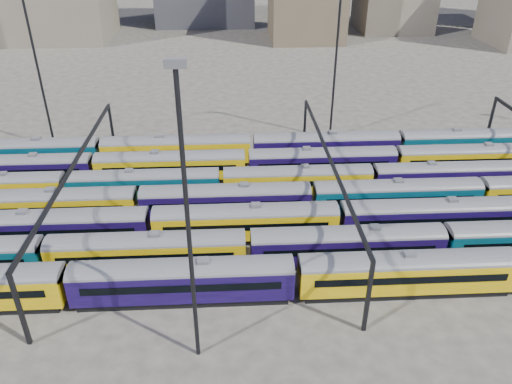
{
  "coord_description": "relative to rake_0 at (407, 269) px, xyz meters",
  "views": [
    {
      "loc": [
        -1.68,
        -52.89,
        33.61
      ],
      "look_at": [
        1.26,
        0.78,
        3.0
      ],
      "focal_mm": 35.0,
      "sensor_mm": 36.0,
      "label": 1
    }
  ],
  "objects": [
    {
      "name": "rake_0",
      "position": [
        0.0,
        0.0,
        0.0
      ],
      "size": [
        109.09,
        3.19,
        5.39
      ],
      "color": "black",
      "rests_on": "ground"
    },
    {
      "name": "rake_5",
      "position": [
        -36.07,
        25.0,
        -0.09
      ],
      "size": [
        127.09,
        3.1,
        5.22
      ],
      "color": "black",
      "rests_on": "ground"
    },
    {
      "name": "rake_1",
      "position": [
        -4.87,
        5.0,
        -0.11
      ],
      "size": [
        147.38,
        3.08,
        5.19
      ],
      "color": "black",
      "rests_on": "ground"
    },
    {
      "name": "ground",
      "position": [
        -15.26,
        15.0,
        -2.83
      ],
      "size": [
        500.0,
        500.0,
        0.0
      ],
      "primitive_type": "plane",
      "color": "#423C37",
      "rests_on": "ground"
    },
    {
      "name": "rake_2",
      "position": [
        -15.5,
        10.0,
        -0.04
      ],
      "size": [
        150.65,
        3.15,
        5.3
      ],
      "color": "black",
      "rests_on": "ground"
    },
    {
      "name": "rake_6",
      "position": [
        -25.03,
        30.0,
        0.05
      ],
      "size": [
        155.6,
        3.25,
        5.48
      ],
      "color": "black",
      "rests_on": "ground"
    },
    {
      "name": "mast_2",
      "position": [
        -20.26,
        -7.0,
        11.14
      ],
      "size": [
        1.4,
        0.5,
        25.6
      ],
      "color": "black",
      "rests_on": "ground"
    },
    {
      "name": "mast_1",
      "position": [
        -45.26,
        37.0,
        11.14
      ],
      "size": [
        1.4,
        0.5,
        25.6
      ],
      "color": "black",
      "rests_on": "ground"
    },
    {
      "name": "gantry_2",
      "position": [
        -5.26,
        15.0,
        3.96
      ],
      "size": [
        0.35,
        40.35,
        8.03
      ],
      "color": "black",
      "rests_on": "ground"
    },
    {
      "name": "mast_3",
      "position": [
        -0.26,
        39.0,
        11.14
      ],
      "size": [
        1.4,
        0.5,
        25.6
      ],
      "color": "black",
      "rests_on": "ground"
    },
    {
      "name": "rake_4",
      "position": [
        -8.26,
        20.0,
        -0.24
      ],
      "size": [
        100.18,
        2.94,
        4.94
      ],
      "color": "black",
      "rests_on": "ground"
    },
    {
      "name": "rake_3",
      "position": [
        -28.44,
        15.0,
        -0.08
      ],
      "size": [
        127.36,
        3.11,
        5.23
      ],
      "color": "black",
      "rests_on": "ground"
    },
    {
      "name": "gantry_1",
      "position": [
        -35.26,
        15.0,
        3.96
      ],
      "size": [
        0.35,
        40.35,
        8.03
      ],
      "color": "black",
      "rests_on": "ground"
    }
  ]
}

